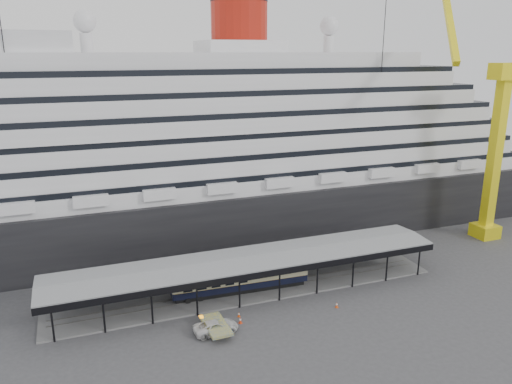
% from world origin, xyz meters
% --- Properties ---
extents(ground, '(200.00, 200.00, 0.00)m').
position_xyz_m(ground, '(0.00, 0.00, 0.00)').
color(ground, '#3C3C3E').
rests_on(ground, ground).
extents(cruise_ship, '(130.00, 30.00, 43.90)m').
position_xyz_m(cruise_ship, '(0.05, 32.00, 18.35)').
color(cruise_ship, black).
rests_on(cruise_ship, ground).
extents(platform_canopy, '(56.00, 9.18, 5.30)m').
position_xyz_m(platform_canopy, '(0.00, 5.00, 2.36)').
color(platform_canopy, slate).
rests_on(platform_canopy, ground).
extents(crane_yellow, '(23.83, 18.78, 47.60)m').
position_xyz_m(crane_yellow, '(47.06, 10.54, 19.96)').
color(crane_yellow, yellow).
rests_on(crane_yellow, ground).
extents(port_truck, '(5.59, 2.76, 1.53)m').
position_xyz_m(port_truck, '(-7.57, -3.84, 0.76)').
color(port_truck, silver).
rests_on(port_truck, ground).
extents(pullman_carriage, '(19.68, 3.34, 19.24)m').
position_xyz_m(pullman_carriage, '(-1.38, 5.00, 2.36)').
color(pullman_carriage, black).
rests_on(pullman_carriage, ground).
extents(traffic_cone_left, '(0.54, 0.54, 0.82)m').
position_xyz_m(traffic_cone_left, '(-4.09, -2.88, 0.41)').
color(traffic_cone_left, red).
rests_on(traffic_cone_left, ground).
extents(traffic_cone_mid, '(0.44, 0.44, 0.65)m').
position_xyz_m(traffic_cone_mid, '(-3.75, -1.32, 0.33)').
color(traffic_cone_mid, '#DD4C0C').
rests_on(traffic_cone_mid, ground).
extents(traffic_cone_right, '(0.50, 0.50, 0.77)m').
position_xyz_m(traffic_cone_right, '(9.29, -3.65, 0.38)').
color(traffic_cone_right, '#E3490C').
rests_on(traffic_cone_right, ground).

